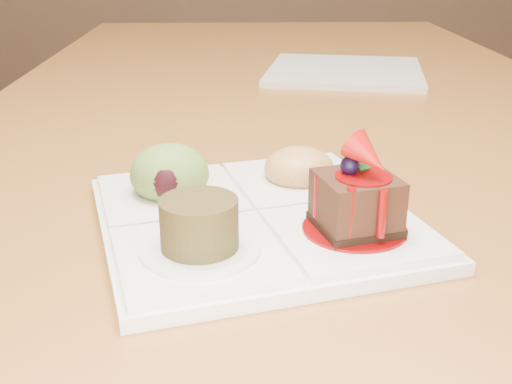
{
  "coord_description": "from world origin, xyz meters",
  "views": [
    {
      "loc": [
        -0.09,
        -1.11,
        1.0
      ],
      "look_at": [
        -0.08,
        -0.58,
        0.79
      ],
      "focal_mm": 45.0,
      "sensor_mm": 36.0,
      "label": 1
    }
  ],
  "objects": [
    {
      "name": "second_plate",
      "position": [
        0.11,
        0.11,
        0.76
      ],
      "size": [
        0.34,
        0.34,
        0.01
      ],
      "primitive_type": "cube",
      "rotation": [
        0.0,
        0.0,
        -0.2
      ],
      "color": "white",
      "rests_on": "dining_table"
    },
    {
      "name": "sampler_plate",
      "position": [
        -0.08,
        -0.57,
        0.77
      ],
      "size": [
        0.34,
        0.34,
        0.11
      ],
      "rotation": [
        0.0,
        0.0,
        0.27
      ],
      "color": "white",
      "rests_on": "dining_table"
    },
    {
      "name": "dining_table",
      "position": [
        0.0,
        0.0,
        0.68
      ],
      "size": [
        1.0,
        1.8,
        0.75
      ],
      "color": "#995C27",
      "rests_on": "ground"
    }
  ]
}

